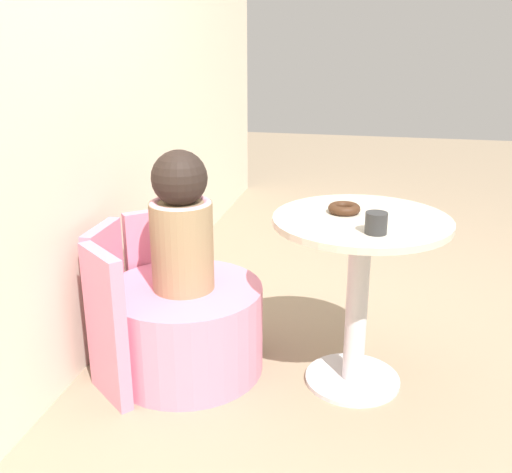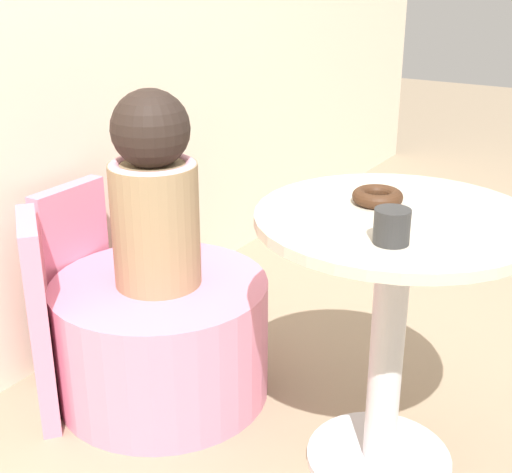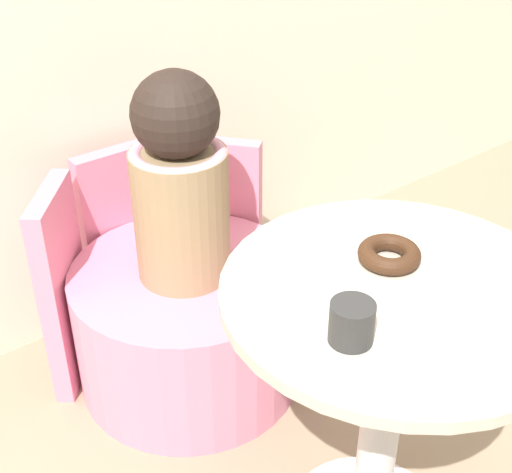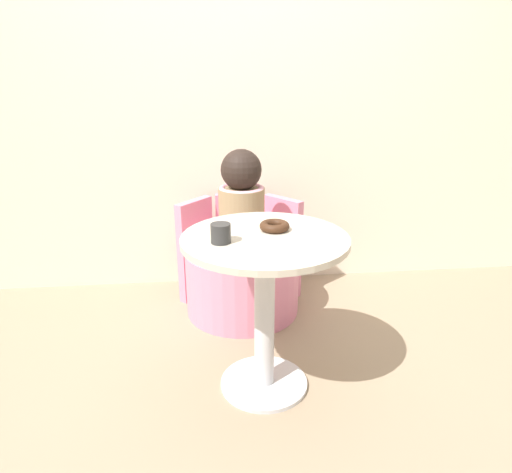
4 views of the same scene
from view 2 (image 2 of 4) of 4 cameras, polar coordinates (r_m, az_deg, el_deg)
name	(u,v)px [view 2 (image 2 of 4)]	position (r m, az deg, el deg)	size (l,w,h in m)	color
round_table	(391,290)	(1.72, 10.78, -4.26)	(0.65, 0.65, 0.68)	silver
tub_chair	(162,338)	(2.14, -7.53, -8.03)	(0.63, 0.63, 0.36)	pink
booth_backrest	(94,283)	(2.24, -12.82, -3.64)	(0.73, 0.26, 0.59)	pink
child_figure	(154,194)	(1.96, -8.16, 3.40)	(0.24, 0.24, 0.55)	#937A56
donut	(377,197)	(1.70, 9.70, 3.16)	(0.12, 0.12, 0.03)	#3D2314
cup	(392,226)	(1.47, 10.82, 0.81)	(0.07, 0.07, 0.07)	#2D2D2D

